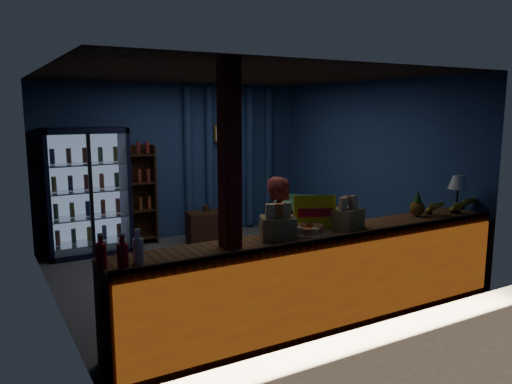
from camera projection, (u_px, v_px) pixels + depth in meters
ground at (237, 271)px, 6.77m from camera, size 4.60×4.60×0.00m
room_walls at (236, 156)px, 6.51m from camera, size 4.60×4.60×4.60m
counter at (323, 278)px, 5.06m from camera, size 4.40×0.57×0.99m
support_post at (230, 209)px, 4.41m from camera, size 0.16×0.16×2.60m
beverage_cooler at (86, 192)px, 7.50m from camera, size 1.20×0.62×1.90m
bottle_shelf at (139, 195)px, 8.06m from camera, size 0.50×0.28×1.60m
curtain_folds at (230, 158)px, 8.88m from camera, size 1.74×0.14×2.50m
framed_picture at (224, 133)px, 8.69m from camera, size 0.36×0.04×0.28m
shopkeeper at (281, 243)px, 5.42m from camera, size 0.62×0.51×1.46m
green_chair at (297, 215)px, 8.78m from camera, size 1.02×1.02×0.67m
side_table at (206, 228)px, 8.06m from camera, size 0.65×0.52×0.64m
yellow_sign at (315, 212)px, 5.12m from camera, size 0.44×0.25×0.35m
soda_bottles at (121, 253)px, 3.89m from camera, size 0.38×0.17×0.28m
snack_box_left at (278, 226)px, 4.75m from camera, size 0.40×0.37×0.34m
snack_box_centre at (346, 217)px, 5.18m from camera, size 0.38×0.34×0.33m
pastry_tray at (309, 231)px, 4.95m from camera, size 0.48×0.48×0.08m
banana_bunches at (451, 205)px, 5.92m from camera, size 0.84×0.32×0.18m
table_lamp at (458, 184)px, 5.87m from camera, size 0.23×0.23×0.45m
pineapple at (417, 206)px, 5.72m from camera, size 0.17×0.17×0.30m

